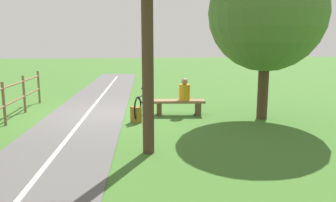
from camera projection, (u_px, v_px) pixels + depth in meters
ground_plane at (104, 114)px, 10.75m from camera, size 80.00×80.00×0.00m
paved_path at (54, 156)px, 6.73m from camera, size 5.19×36.08×0.02m
path_centre_line at (54, 156)px, 6.73m from camera, size 2.54×31.91×0.00m
bench at (179, 105)px, 10.58m from camera, size 1.72×0.65×0.48m
person_seated at (184, 91)px, 10.51m from camera, size 0.39×0.39×0.70m
bicycle at (142, 105)px, 10.21m from camera, size 0.62×1.74×0.92m
backpack at (136, 115)px, 9.58m from camera, size 0.33×0.34×0.46m
tree_far_right at (267, 13)px, 9.55m from camera, size 3.41×3.41×4.86m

